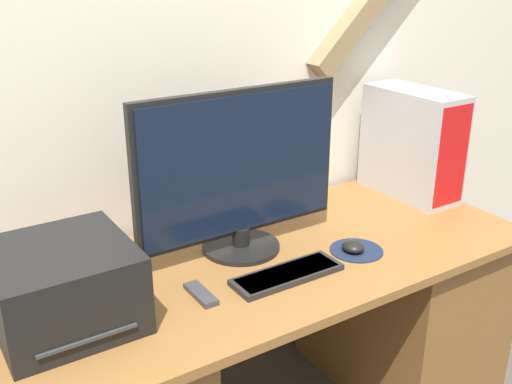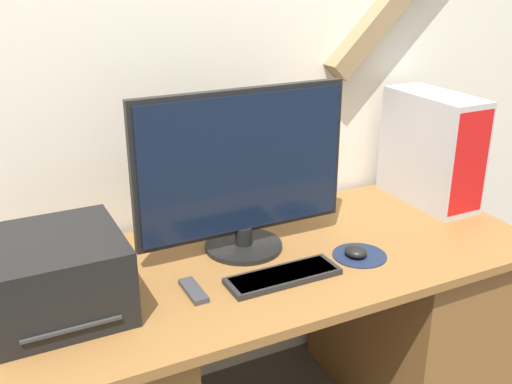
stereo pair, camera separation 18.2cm
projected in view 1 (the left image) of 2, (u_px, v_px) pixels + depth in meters
The scene contains 9 objects.
wall_back at pixel (200, 43), 2.05m from camera, with size 6.40×0.13×2.70m.
desk at pixel (268, 347), 2.06m from camera, with size 1.78×0.76×0.73m.
monitor at pixel (240, 171), 1.88m from camera, with size 0.72×0.26×0.53m.
keyboard at pixel (287, 274), 1.80m from camera, with size 0.35×0.12×0.02m.
mousepad at pixel (356, 250), 1.97m from camera, with size 0.18×0.18×0.00m.
mouse at pixel (353, 246), 1.95m from camera, with size 0.07×0.08×0.04m.
computer_tower at pixel (412, 143), 2.36m from camera, with size 0.18×0.41×0.43m.
printer at pixel (63, 286), 1.55m from camera, with size 0.35×0.37×0.21m.
remote_control at pixel (201, 294), 1.70m from camera, with size 0.04×0.14×0.02m.
Camera 1 is at (-0.97, -1.04, 1.63)m, focal length 42.00 mm.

